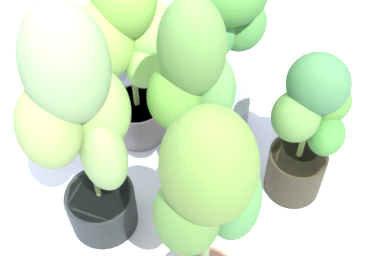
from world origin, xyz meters
TOP-DOWN VIEW (x-y plane):
  - ground_plane at (0.00, 0.00)m, footprint 8.00×8.00m
  - potted_plant_back_right at (0.33, 0.34)m, footprint 0.39×0.39m
  - potted_plant_front_left at (-0.31, -0.14)m, footprint 0.35×0.33m
  - potted_plant_center at (-0.03, 0.16)m, footprint 0.35×0.30m
  - potted_plant_back_left at (-0.34, 0.34)m, footprint 0.43×0.32m
  - potted_plant_back_center at (0.05, 0.56)m, footprint 0.41×0.32m
  - potted_plant_front_right at (0.28, -0.10)m, footprint 0.34×0.29m

SIDE VIEW (x-z plane):
  - ground_plane at x=0.00m, z-range 0.00..0.00m
  - potted_plant_front_right at x=0.28m, z-range 0.02..0.73m
  - potted_plant_back_right at x=0.33m, z-range 0.09..0.95m
  - potted_plant_back_center at x=0.05m, z-range 0.07..0.98m
  - potted_plant_center at x=-0.03m, z-range 0.08..1.06m
  - potted_plant_back_left at x=-0.34m, z-range 0.07..1.11m
  - potted_plant_front_left at x=-0.31m, z-range 0.10..1.10m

